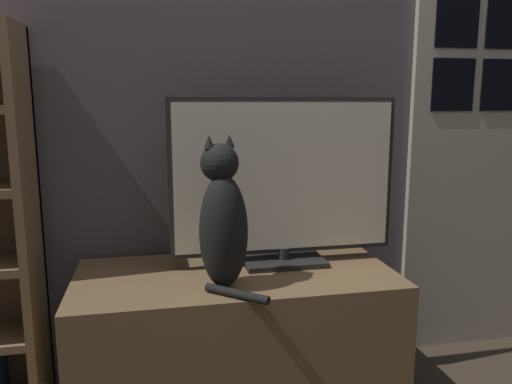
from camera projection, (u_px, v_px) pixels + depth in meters
name	position (u px, v px, depth m)	size (l,w,h in m)	color
wall_back	(221.00, 63.00, 2.00)	(4.80, 0.05, 2.60)	#564C51
tv_stand	(236.00, 339.00, 1.88)	(1.16, 0.56, 0.53)	brown
tv	(284.00, 182.00, 1.88)	(0.87, 0.19, 0.63)	black
cat	(223.00, 221.00, 1.65)	(0.22, 0.30, 0.51)	black
door	(496.00, 124.00, 2.26)	(0.84, 0.04, 2.05)	#B2A893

